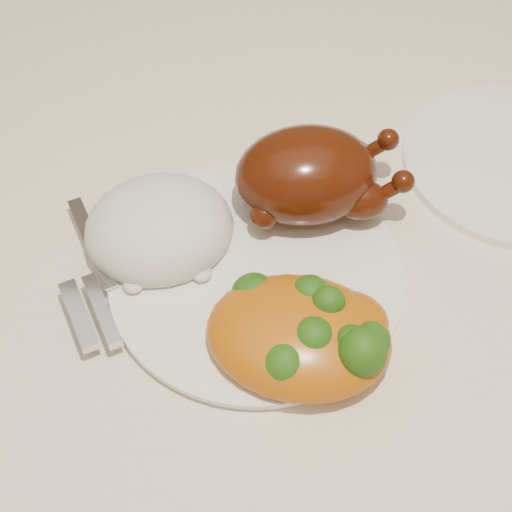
{
  "coord_description": "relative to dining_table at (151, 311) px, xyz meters",
  "views": [
    {
      "loc": [
        0.1,
        -0.38,
        1.27
      ],
      "look_at": [
        0.1,
        -0.03,
        0.8
      ],
      "focal_mm": 50.0,
      "sensor_mm": 36.0,
      "label": 1
    }
  ],
  "objects": [
    {
      "name": "mac_and_cheese",
      "position": [
        0.14,
        -0.1,
        0.13
      ],
      "size": [
        0.16,
        0.14,
        0.06
      ],
      "rotation": [
        0.0,
        0.0,
        -0.18
      ],
      "color": "#B55E0B",
      "rests_on": "dinner_plate"
    },
    {
      "name": "rice_mound",
      "position": [
        0.02,
        0.0,
        0.13
      ],
      "size": [
        0.15,
        0.14,
        0.07
      ],
      "rotation": [
        0.0,
        0.0,
        0.2
      ],
      "color": "white",
      "rests_on": "dinner_plate"
    },
    {
      "name": "dinner_plate",
      "position": [
        0.1,
        -0.03,
        0.11
      ],
      "size": [
        0.31,
        0.31,
        0.01
      ],
      "primitive_type": "cylinder",
      "rotation": [
        0.0,
        0.0,
        -0.3
      ],
      "color": "white",
      "rests_on": "tablecloth"
    },
    {
      "name": "tablecloth",
      "position": [
        0.0,
        0.0,
        0.07
      ],
      "size": [
        1.73,
        1.03,
        0.18
      ],
      "color": "beige",
      "rests_on": "dining_table"
    },
    {
      "name": "dining_table",
      "position": [
        0.0,
        0.0,
        0.0
      ],
      "size": [
        1.6,
        0.9,
        0.76
      ],
      "color": "brown",
      "rests_on": "floor"
    },
    {
      "name": "cutlery",
      "position": [
        -0.03,
        -0.05,
        0.12
      ],
      "size": [
        0.07,
        0.16,
        0.01
      ],
      "rotation": [
        0.0,
        0.0,
        0.44
      ],
      "color": "silver",
      "rests_on": "dinner_plate"
    },
    {
      "name": "roast_chicken",
      "position": [
        0.15,
        0.04,
        0.15
      ],
      "size": [
        0.16,
        0.11,
        0.08
      ],
      "rotation": [
        0.0,
        0.0,
        0.13
      ],
      "color": "#491907",
      "rests_on": "dinner_plate"
    }
  ]
}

